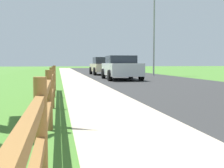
{
  "coord_description": "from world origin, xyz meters",
  "views": [
    {
      "loc": [
        -2.21,
        0.13,
        1.1
      ],
      "look_at": [
        -0.92,
        7.38,
        0.57
      ],
      "focal_mm": 48.56,
      "sensor_mm": 36.0,
      "label": 1
    }
  ],
  "objects": [
    {
      "name": "rail_fence",
      "position": [
        -2.36,
        6.23,
        0.57
      ],
      "size": [
        0.11,
        11.96,
        0.98
      ],
      "color": "brown",
      "rests_on": "ground"
    },
    {
      "name": "parked_car_beige",
      "position": [
        1.73,
        26.9,
        0.77
      ],
      "size": [
        2.09,
        4.36,
        1.56
      ],
      "color": "#C6B793",
      "rests_on": "ground"
    },
    {
      "name": "road_asphalt",
      "position": [
        3.5,
        27.0,
        0.0
      ],
      "size": [
        7.0,
        66.0,
        0.01
      ],
      "primitive_type": "cube",
      "color": "#2D2D2D",
      "rests_on": "ground"
    },
    {
      "name": "street_lamp",
      "position": [
        5.77,
        24.48,
        4.03
      ],
      "size": [
        1.17,
        0.2,
        6.84
      ],
      "color": "gray",
      "rests_on": "ground"
    },
    {
      "name": "ground_plane",
      "position": [
        0.0,
        25.0,
        0.0
      ],
      "size": [
        120.0,
        120.0,
        0.0
      ],
      "primitive_type": "plane",
      "color": "#43752B"
    },
    {
      "name": "grass_verge",
      "position": [
        -4.5,
        27.0,
        0.01
      ],
      "size": [
        5.0,
        66.0,
        0.0
      ],
      "primitive_type": "cube",
      "color": "#43752B",
      "rests_on": "ground"
    },
    {
      "name": "parked_suv_silver",
      "position": [
        1.75,
        19.06,
        0.77
      ],
      "size": [
        2.17,
        4.49,
        1.52
      ],
      "color": "#B7BABF",
      "rests_on": "ground"
    },
    {
      "name": "curb_concrete",
      "position": [
        -3.0,
        27.0,
        0.0
      ],
      "size": [
        6.0,
        66.0,
        0.01
      ],
      "primitive_type": "cube",
      "color": "#B7A68E",
      "rests_on": "ground"
    }
  ]
}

